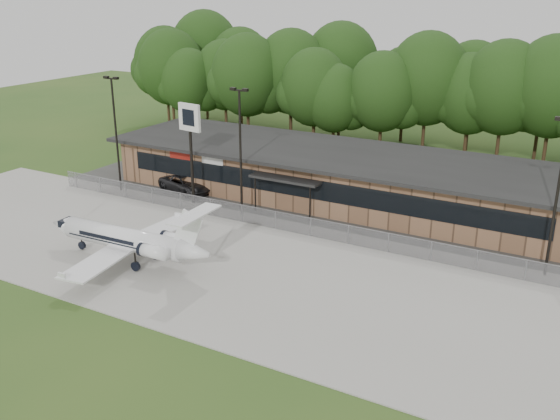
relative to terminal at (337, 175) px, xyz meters
The scene contains 12 objects.
ground 24.04m from the terminal, 89.99° to the right, with size 160.00×160.00×0.00m, color #2A4F1C.
apron 16.08m from the terminal, 89.99° to the right, with size 64.00×18.00×0.08m, color #9E9B93.
parking_lot 4.93m from the terminal, 89.96° to the right, with size 50.00×9.00×0.06m, color #383835.
terminal is the anchor object (origin of this frame).
fence 9.05m from the terminal, 89.98° to the right, with size 46.00×0.04×1.52m.
treeline 18.83m from the terminal, 89.99° to the left, with size 72.00×12.00×15.00m, color #1B3611, non-canonical shape.
light_pole_left 19.84m from the terminal, 157.54° to the right, with size 1.55×0.30×10.23m.
light_pole_mid 9.73m from the terminal, 123.89° to the right, with size 1.55×0.30×10.23m.
light_pole_right 19.85m from the terminal, 22.45° to the right, with size 1.55×0.30×10.23m.
business_jet 19.93m from the terminal, 108.81° to the right, with size 13.29×11.82×4.48m.
suv 13.59m from the terminal, 159.04° to the right, with size 2.53×5.49×1.53m, color #2F2E31.
pole_sign 13.09m from the terminal, 144.63° to the right, with size 2.25×0.57×8.56m.
Camera 1 is at (20.97, -23.26, 17.48)m, focal length 40.00 mm.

